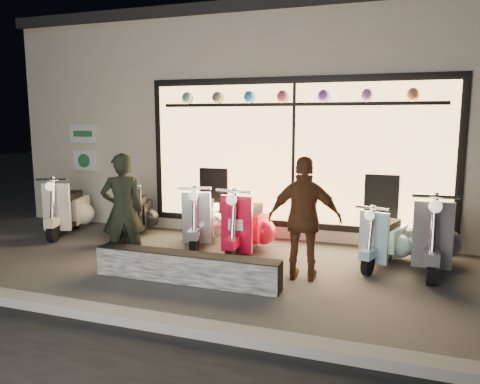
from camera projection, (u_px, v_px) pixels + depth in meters
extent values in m
plane|color=#383533|center=(208.00, 268.00, 6.84)|extent=(40.00, 40.00, 0.00)
cube|color=slate|center=(134.00, 319.00, 4.97)|extent=(40.00, 0.25, 0.12)
cube|color=beige|center=(290.00, 125.00, 11.19)|extent=(10.00, 6.00, 4.00)
cube|color=black|center=(292.00, 34.00, 10.86)|extent=(10.20, 6.20, 0.20)
cube|color=black|center=(294.00, 154.00, 8.18)|extent=(5.45, 0.06, 2.65)
cube|color=#FFBF6B|center=(294.00, 154.00, 8.15)|extent=(5.20, 0.04, 2.40)
cube|color=black|center=(294.00, 104.00, 7.97)|extent=(4.90, 0.06, 0.06)
cube|color=white|center=(84.00, 134.00, 9.56)|extent=(0.65, 0.04, 0.38)
cube|color=white|center=(85.00, 161.00, 9.65)|extent=(0.55, 0.04, 0.42)
cube|color=black|center=(186.00, 268.00, 6.22)|extent=(2.59, 0.28, 0.40)
cylinder|color=black|center=(194.00, 245.00, 7.44)|extent=(0.18, 0.36, 0.35)
cylinder|color=black|center=(205.00, 230.00, 8.44)|extent=(0.20, 0.37, 0.35)
cube|color=#AFAFB4|center=(196.00, 218.00, 7.58)|extent=(0.47, 0.18, 0.84)
cube|color=#AFAFB4|center=(204.00, 219.00, 8.31)|extent=(0.58, 0.79, 0.47)
cube|color=black|center=(203.00, 205.00, 8.16)|extent=(0.41, 0.62, 0.12)
sphere|color=#FFF2CC|center=(193.00, 196.00, 7.30)|extent=(0.18, 0.18, 0.15)
cylinder|color=black|center=(232.00, 255.00, 6.88)|extent=(0.11, 0.36, 0.36)
cylinder|color=black|center=(253.00, 237.00, 7.87)|extent=(0.13, 0.36, 0.36)
cube|color=red|center=(237.00, 224.00, 7.02)|extent=(0.49, 0.08, 0.87)
cube|color=red|center=(251.00, 226.00, 7.74)|extent=(0.46, 0.75, 0.49)
cube|color=black|center=(249.00, 210.00, 7.59)|extent=(0.31, 0.60, 0.13)
sphere|color=#FFF2CC|center=(232.00, 200.00, 6.74)|extent=(0.16, 0.16, 0.16)
cylinder|color=black|center=(126.00, 236.00, 8.01)|extent=(0.20, 0.35, 0.33)
cylinder|color=black|center=(140.00, 223.00, 8.98)|extent=(0.22, 0.35, 0.33)
cube|color=black|center=(129.00, 212.00, 8.15)|extent=(0.45, 0.21, 0.80)
cube|color=black|center=(138.00, 214.00, 8.85)|extent=(0.60, 0.78, 0.45)
cube|color=black|center=(136.00, 201.00, 8.71)|extent=(0.43, 0.61, 0.12)
sphere|color=#FFF2CC|center=(125.00, 192.00, 7.88)|extent=(0.19, 0.19, 0.15)
cylinder|color=black|center=(53.00, 232.00, 8.24)|extent=(0.21, 0.37, 0.36)
cylinder|color=black|center=(75.00, 219.00, 9.28)|extent=(0.23, 0.38, 0.36)
cube|color=beige|center=(57.00, 207.00, 8.39)|extent=(0.48, 0.22, 0.86)
cube|color=beige|center=(73.00, 210.00, 9.14)|extent=(0.64, 0.83, 0.48)
cube|color=black|center=(70.00, 196.00, 8.99)|extent=(0.46, 0.65, 0.13)
sphere|color=#FFF2CC|center=(50.00, 186.00, 8.10)|extent=(0.20, 0.20, 0.16)
cylinder|color=black|center=(368.00, 265.00, 6.50)|extent=(0.18, 0.32, 0.31)
cylinder|color=black|center=(390.00, 250.00, 7.21)|extent=(0.19, 0.32, 0.31)
cube|color=#91C1CE|center=(374.00, 237.00, 6.59)|extent=(0.41, 0.18, 0.74)
cube|color=#91C1CE|center=(389.00, 240.00, 7.11)|extent=(0.55, 0.71, 0.41)
cube|color=black|center=(387.00, 225.00, 7.00)|extent=(0.39, 0.55, 0.11)
sphere|color=#FFF2CC|center=(370.00, 216.00, 6.38)|extent=(0.17, 0.17, 0.13)
cylinder|color=black|center=(431.00, 271.00, 6.10)|extent=(0.12, 0.38, 0.38)
cylinder|color=black|center=(429.00, 249.00, 7.13)|extent=(0.14, 0.38, 0.38)
cube|color=slate|center=(433.00, 235.00, 6.25)|extent=(0.51, 0.09, 0.91)
cube|color=slate|center=(430.00, 236.00, 6.99)|extent=(0.48, 0.78, 0.51)
cube|color=black|center=(432.00, 217.00, 6.84)|extent=(0.32, 0.63, 0.13)
sphere|color=#FFF2CC|center=(436.00, 206.00, 5.96)|extent=(0.17, 0.17, 0.17)
imported|color=black|center=(123.00, 210.00, 6.81)|extent=(0.73, 0.68, 1.67)
imported|color=brown|center=(305.00, 219.00, 6.24)|extent=(1.02, 0.52, 1.67)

